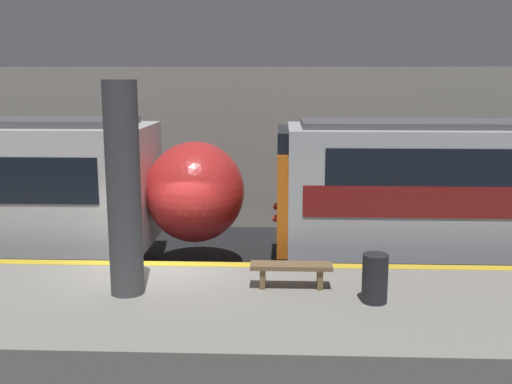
# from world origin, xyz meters

# --- Properties ---
(ground_plane) EXTENTS (120.00, 120.00, 0.00)m
(ground_plane) POSITION_xyz_m (0.00, 0.00, 0.00)
(ground_plane) COLOR black
(platform) EXTENTS (40.00, 4.16, 1.01)m
(platform) POSITION_xyz_m (0.00, -2.08, 0.50)
(platform) COLOR gray
(platform) RESTS_ON ground
(station_rear_barrier) EXTENTS (50.00, 0.15, 5.10)m
(station_rear_barrier) POSITION_xyz_m (0.00, 6.95, 2.55)
(station_rear_barrier) COLOR #9E998E
(station_rear_barrier) RESTS_ON ground
(support_pillar_near) EXTENTS (0.59, 0.59, 3.77)m
(support_pillar_near) POSITION_xyz_m (-0.22, -1.84, 2.89)
(support_pillar_near) COLOR #47474C
(support_pillar_near) RESTS_ON platform
(platform_bench) EXTENTS (1.50, 0.40, 0.45)m
(platform_bench) POSITION_xyz_m (2.72, -1.43, 1.34)
(platform_bench) COLOR brown
(platform_bench) RESTS_ON platform
(trash_bin) EXTENTS (0.44, 0.44, 0.85)m
(trash_bin) POSITION_xyz_m (4.14, -2.09, 1.42)
(trash_bin) COLOR #232328
(trash_bin) RESTS_ON platform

